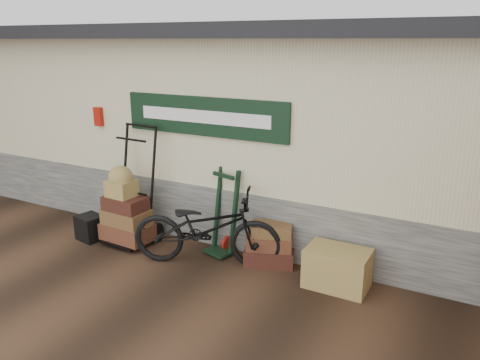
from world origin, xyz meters
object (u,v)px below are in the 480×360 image
at_px(wicker_hamper, 337,268).
at_px(black_trunk, 90,227).
at_px(porter_trolley, 134,184).
at_px(bicycle, 206,224).
at_px(suitcase_stack, 270,243).
at_px(green_barrow, 224,212).

relative_size(wicker_hamper, black_trunk, 2.00).
height_order(porter_trolley, bicycle, porter_trolley).
relative_size(porter_trolley, black_trunk, 4.69).
height_order(wicker_hamper, black_trunk, wicker_hamper).
bearing_deg(porter_trolley, suitcase_stack, 9.00).
bearing_deg(black_trunk, suitcase_stack, 11.23).
xyz_separation_m(green_barrow, black_trunk, (-2.06, -0.58, -0.43)).
xyz_separation_m(green_barrow, bicycle, (-0.02, -0.45, -0.03)).
bearing_deg(bicycle, black_trunk, 74.05).
distance_m(green_barrow, black_trunk, 2.19).
height_order(green_barrow, bicycle, green_barrow).
height_order(green_barrow, wicker_hamper, green_barrow).
height_order(suitcase_stack, bicycle, bicycle).
distance_m(green_barrow, bicycle, 0.45).
distance_m(porter_trolley, black_trunk, 1.02).
height_order(wicker_hamper, bicycle, bicycle).
xyz_separation_m(suitcase_stack, black_trunk, (-2.80, -0.56, -0.11)).
xyz_separation_m(porter_trolley, bicycle, (1.40, -0.20, -0.31)).
relative_size(porter_trolley, green_barrow, 1.46).
relative_size(green_barrow, wicker_hamper, 1.61).
bearing_deg(green_barrow, bicycle, -76.03).
relative_size(wicker_hamper, bicycle, 0.38).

